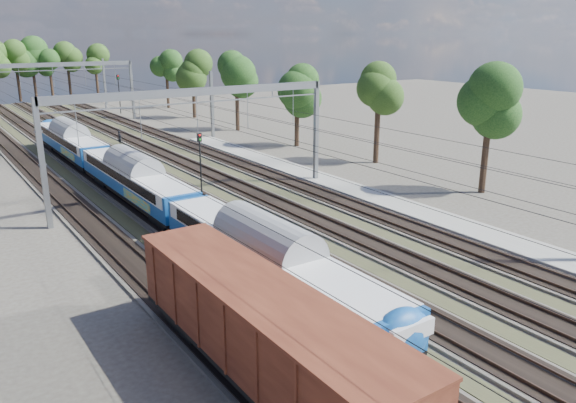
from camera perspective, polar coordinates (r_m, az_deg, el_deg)
ground at (r=24.60m, az=24.80°, el=-16.74°), size 220.00×220.00×0.00m
track_bed at (r=59.16m, az=-15.16°, el=3.55°), size 21.00×130.00×0.34m
platform at (r=44.48m, az=11.07°, el=-0.36°), size 3.00×70.00×0.30m
catenary at (r=65.51m, az=-17.60°, el=10.17°), size 25.65×130.00×9.00m
tree_belt at (r=107.64m, az=-21.77°, el=13.01°), size 40.33×99.53×12.10m
emu_train at (r=45.32m, az=-15.23°, el=2.64°), size 2.79×59.18×4.09m
freight_boxcar at (r=21.23m, az=-2.76°, el=-12.97°), size 3.20×15.43×3.98m
worker at (r=71.95m, az=-16.73°, el=6.26°), size 0.58×0.70×1.63m
signal_near at (r=44.97m, az=-8.90°, el=4.34°), size 0.36×0.33×5.52m
signal_far at (r=100.07m, az=-16.80°, el=10.88°), size 0.43×0.40×6.43m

